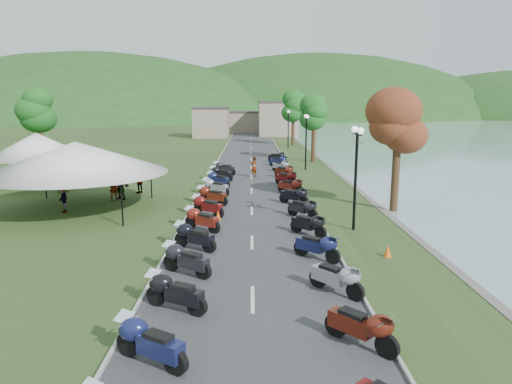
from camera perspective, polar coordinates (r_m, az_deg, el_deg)
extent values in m
cube|color=#3B3B3E|center=(44.03, -0.59, 3.14)|extent=(7.00, 120.00, 0.02)
cube|color=gray|center=(88.69, -1.95, 8.83)|extent=(18.00, 16.00, 5.00)
imported|color=slate|center=(30.61, -17.24, -0.99)|extent=(0.81, 0.84, 1.85)
imported|color=slate|center=(37.07, -18.30, 1.01)|extent=(0.94, 0.53, 1.91)
imported|color=slate|center=(28.21, -22.89, -2.39)|extent=(1.00, 1.12, 1.65)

